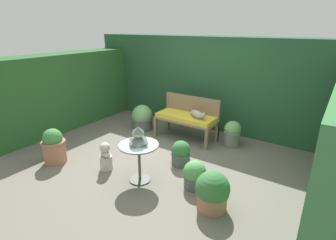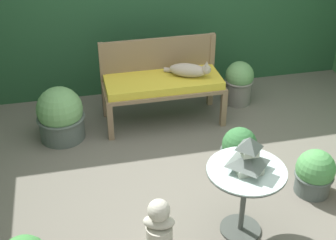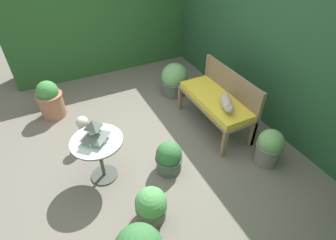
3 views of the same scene
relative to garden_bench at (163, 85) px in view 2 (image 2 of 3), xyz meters
name	(u,v)px [view 2 (image 2 of 3)]	position (x,y,z in m)	size (l,w,h in m)	color
ground	(195,180)	(0.06, -1.12, -0.45)	(30.00, 30.00, 0.00)	#666056
foliage_hedge_back	(148,0)	(0.06, 1.14, 0.60)	(6.40, 0.72, 2.09)	#234C2D
garden_bench	(163,85)	(0.00, 0.00, 0.00)	(1.30, 0.55, 0.53)	#7F664C
bench_backrest	(158,60)	(0.00, 0.26, 0.19)	(1.30, 0.06, 0.89)	#7F664C
cat	(189,70)	(0.28, -0.02, 0.16)	(0.47, 0.35, 0.19)	#A89989
patio_table	(245,183)	(0.24, -1.82, 0.04)	(0.61, 0.61, 0.62)	#424742
pagoda_birdhouse	(248,156)	(0.24, -1.82, 0.30)	(0.27, 0.27, 0.29)	#B2BCA8
garden_bust	(159,228)	(-0.45, -1.88, -0.22)	(0.27, 0.21, 0.49)	#B7B2A3
potted_plant_hedge_corner	(315,173)	(1.05, -1.51, -0.24)	(0.35, 0.35, 0.43)	#4C5651
potted_plant_path_edge	(239,82)	(0.97, 0.22, -0.18)	(0.35, 0.35, 0.52)	slate
potted_plant_patio_mid	(60,116)	(-1.12, -0.10, -0.18)	(0.50, 0.50, 0.58)	#4C5651
potted_plant_bench_left	(239,150)	(0.51, -1.03, -0.24)	(0.36, 0.36, 0.44)	#4C5651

